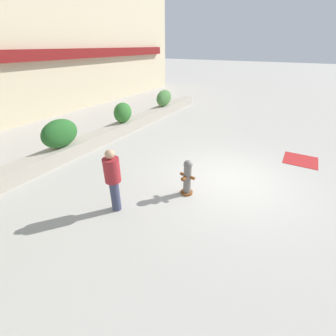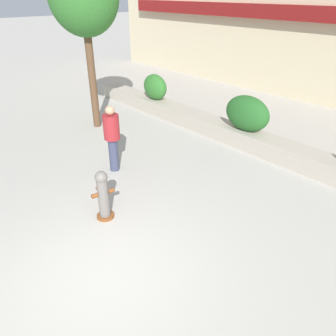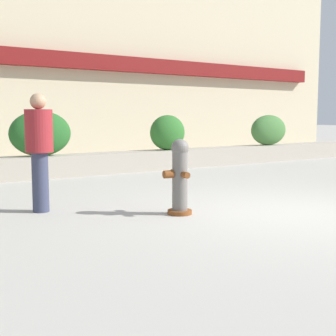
% 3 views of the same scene
% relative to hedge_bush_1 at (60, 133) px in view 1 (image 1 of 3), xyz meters
% --- Properties ---
extents(ground_plane, '(120.00, 120.00, 0.00)m').
position_rel_hedge_bush_1_xyz_m(ground_plane, '(1.67, -6.00, -1.01)').
color(ground_plane, '#B2ADA3').
extents(planter_wall_low, '(18.00, 0.70, 0.50)m').
position_rel_hedge_bush_1_xyz_m(planter_wall_low, '(1.67, 0.00, -0.76)').
color(planter_wall_low, '#ADA393').
rests_on(planter_wall_low, ground).
extents(hedge_bush_1, '(1.43, 0.70, 1.03)m').
position_rel_hedge_bush_1_xyz_m(hedge_bush_1, '(0.00, 0.00, 0.00)').
color(hedge_bush_1, '#235B23').
rests_on(hedge_bush_1, planter_wall_low).
extents(hedge_bush_2, '(1.03, 0.69, 0.94)m').
position_rel_hedge_bush_1_xyz_m(hedge_bush_2, '(3.49, 0.00, -0.04)').
color(hedge_bush_2, '#2D6B28').
rests_on(hedge_bush_2, planter_wall_low).
extents(hedge_bush_3, '(1.42, 0.60, 0.95)m').
position_rel_hedge_bush_1_xyz_m(hedge_bush_3, '(7.34, 0.00, -0.04)').
color(hedge_bush_3, '#427538').
rests_on(hedge_bush_3, planter_wall_low).
extents(fire_hydrant, '(0.46, 0.48, 1.08)m').
position_rel_hedge_bush_1_xyz_m(fire_hydrant, '(0.27, -5.04, -0.46)').
color(fire_hydrant, brown).
rests_on(fire_hydrant, ground).
extents(pedestrian, '(0.48, 0.48, 1.73)m').
position_rel_hedge_bush_1_xyz_m(pedestrian, '(-1.31, -3.75, -0.03)').
color(pedestrian, '#383D56').
rests_on(pedestrian, ground).
extents(tactile_warning_pad, '(1.16, 1.16, 0.01)m').
position_rel_hedge_bush_1_xyz_m(tactile_warning_pad, '(4.39, -7.84, -1.01)').
color(tactile_warning_pad, '#B22323').
rests_on(tactile_warning_pad, ground).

